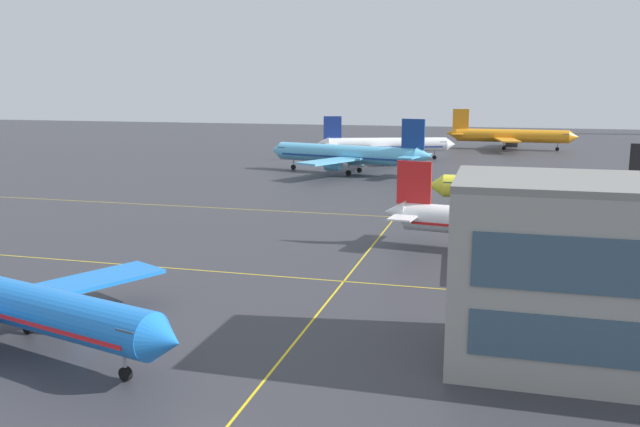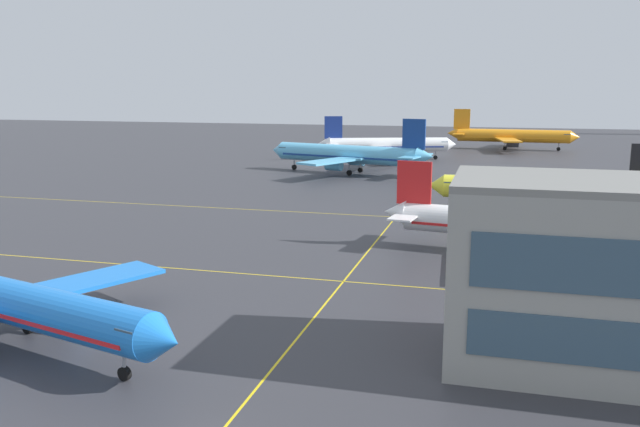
% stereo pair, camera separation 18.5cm
% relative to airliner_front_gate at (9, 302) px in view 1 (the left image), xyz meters
% --- Properties ---
extents(airliner_front_gate, '(33.32, 28.38, 10.50)m').
position_rel_airliner_front_gate_xyz_m(airliner_front_gate, '(0.00, 0.00, 0.00)').
color(airliner_front_gate, blue).
rests_on(airliner_front_gate, ground).
extents(airliner_second_row, '(34.20, 29.24, 10.64)m').
position_rel_airliner_front_gate_xyz_m(airliner_second_row, '(38.49, 39.29, 0.05)').
color(airliner_second_row, white).
rests_on(airliner_second_row, ground).
extents(airliner_third_row, '(36.27, 31.37, 11.30)m').
position_rel_airliner_front_gate_xyz_m(airliner_third_row, '(43.03, 67.09, 0.28)').
color(airliner_third_row, yellow).
rests_on(airliner_third_row, ground).
extents(airliner_far_left_stand, '(40.59, 34.56, 12.77)m').
position_rel_airliner_front_gate_xyz_m(airliner_far_left_stand, '(2.53, 106.63, 0.78)').
color(airliner_far_left_stand, '#5BB7E5').
rests_on(airliner_far_left_stand, ground).
extents(airliner_far_right_stand, '(36.77, 31.46, 11.74)m').
position_rel_airliner_front_gate_xyz_m(airliner_far_right_stand, '(6.09, 137.03, 0.43)').
color(airliner_far_right_stand, white).
rests_on(airliner_far_right_stand, ground).
extents(airliner_distant_taxiway, '(39.99, 34.52, 12.44)m').
position_rel_airliner_front_gate_xyz_m(airliner_distant_taxiway, '(38.79, 176.06, 0.67)').
color(airliner_distant_taxiway, orange).
rests_on(airliner_distant_taxiway, ground).
extents(taxiway_markings, '(156.72, 116.24, 0.01)m').
position_rel_airliner_front_gate_xyz_m(taxiway_markings, '(20.76, 23.47, -3.58)').
color(taxiway_markings, yellow).
rests_on(taxiway_markings, ground).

